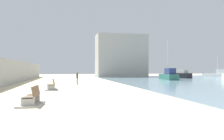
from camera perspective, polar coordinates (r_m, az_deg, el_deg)
name	(u,v)px	position (r m, az deg, el deg)	size (l,w,h in m)	color
ground_plane	(74,85)	(26.20, -9.58, -3.81)	(120.00, 120.00, 0.00)	beige
seawall	(2,72)	(26.92, -25.75, -0.54)	(0.80, 64.00, 2.98)	#ADAAA3
bench_near	(32,100)	(12.43, -19.43, -7.18)	(1.24, 2.17, 0.98)	#ADAAA3
bench_far	(51,87)	(20.95, -14.95, -4.18)	(1.29, 2.19, 0.98)	#ADAAA3
person_walking	(77,77)	(27.39, -8.69, -1.82)	(0.23, 0.52, 1.52)	teal
boat_distant	(169,75)	(39.89, 14.03, -1.31)	(1.96, 4.81, 7.01)	#337060
boat_mid_bay	(178,75)	(48.82, 16.19, -1.16)	(3.99, 6.07, 1.67)	black
boat_outer	(220,74)	(57.92, 25.49, -0.94)	(5.09, 7.19, 4.81)	white
harbor_building	(121,56)	(55.86, 2.25, 3.55)	(12.00, 6.00, 10.19)	#ADAAA3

